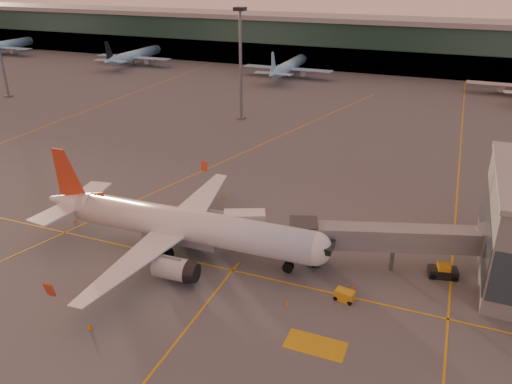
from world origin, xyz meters
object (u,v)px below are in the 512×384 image
at_px(main_airplane, 181,225).
at_px(pushback_tug, 443,272).
at_px(gpu_cart, 345,296).
at_px(catering_truck, 245,225).

distance_m(main_airplane, pushback_tug, 32.68).
bearing_deg(gpu_cart, pushback_tug, 52.09).
height_order(catering_truck, gpu_cart, catering_truck).
bearing_deg(main_airplane, pushback_tug, 10.22).
distance_m(gpu_cart, pushback_tug, 13.37).
xyz_separation_m(catering_truck, gpu_cart, (15.44, -8.14, -1.82)).
relative_size(gpu_cart, pushback_tug, 0.64).
bearing_deg(pushback_tug, catering_truck, 169.73).
xyz_separation_m(main_airplane, pushback_tug, (31.84, 6.62, -3.23)).
bearing_deg(catering_truck, main_airplane, -160.90).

